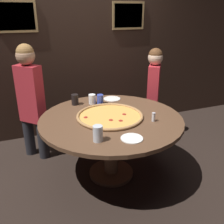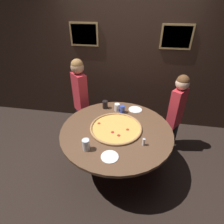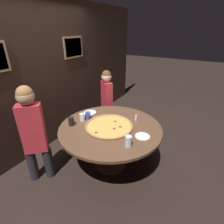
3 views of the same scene
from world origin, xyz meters
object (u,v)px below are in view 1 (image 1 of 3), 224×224
white_plate_beside_cup (132,138)px  diner_side_right (31,96)px  diner_far_right (153,90)px  drink_cup_far_right (98,134)px  drink_cup_far_left (100,99)px  drink_cup_centre_back (92,99)px  giant_pizza (110,116)px  white_plate_left_side (112,99)px  condiment_shaker (154,117)px  dining_table (111,128)px  drink_cup_front_edge (75,100)px

white_plate_beside_cup → diner_side_right: 1.50m
diner_far_right → drink_cup_far_right: bearing=-12.6°
diner_side_right → drink_cup_far_left: bearing=-156.2°
diner_far_right → diner_side_right: bearing=-59.6°
drink_cup_far_right → white_plate_beside_cup: drink_cup_far_right is taller
drink_cup_centre_back → drink_cup_far_left: 0.10m
giant_pizza → white_plate_left_side: (0.24, 0.55, -0.01)m
giant_pizza → condiment_shaker: condiment_shaker is taller
white_plate_beside_cup → diner_far_right: bearing=52.3°
drink_cup_far_left → condiment_shaker: (0.35, -0.70, -0.01)m
drink_cup_far_left → white_plate_beside_cup: size_ratio=0.58×
drink_cup_far_right → diner_far_right: size_ratio=0.11×
diner_far_right → condiment_shaker: bearing=5.2°
drink_cup_far_left → white_plate_beside_cup: drink_cup_far_left is taller
drink_cup_centre_back → drink_cup_far_left: (0.09, -0.04, -0.00)m
drink_cup_centre_back → diner_far_right: bearing=8.0°
giant_pizza → drink_cup_centre_back: drink_cup_centre_back is taller
dining_table → drink_cup_far_left: size_ratio=12.98×
diner_side_right → giant_pizza: bearing=-179.1°
drink_cup_far_right → diner_side_right: 1.30m
drink_cup_centre_back → drink_cup_front_edge: drink_cup_front_edge is taller
white_plate_left_side → dining_table: bearing=-112.3°
drink_cup_centre_back → drink_cup_far_right: drink_cup_far_right is taller
drink_cup_far_left → condiment_shaker: bearing=-63.6°
drink_cup_centre_back → drink_cup_front_edge: 0.21m
white_plate_beside_cup → diner_far_right: (0.89, 1.15, 0.03)m
white_plate_beside_cup → condiment_shaker: size_ratio=2.13×
dining_table → drink_cup_front_edge: drink_cup_front_edge is taller
drink_cup_centre_back → diner_far_right: (0.95, 0.13, -0.03)m
white_plate_beside_cup → giant_pizza: bearing=90.8°
drink_cup_front_edge → diner_far_right: diner_far_right is taller
white_plate_left_side → diner_far_right: bearing=5.4°
drink_cup_front_edge → white_plate_left_side: 0.51m
diner_side_right → drink_cup_centre_back: bearing=-155.7°
white_plate_left_side → diner_side_right: 1.03m
drink_cup_far_right → giant_pizza: bearing=58.0°
dining_table → drink_cup_centre_back: (-0.06, 0.49, 0.19)m
drink_cup_far_left → drink_cup_centre_back: bearing=154.5°
drink_cup_far_right → dining_table: bearing=56.3°
dining_table → giant_pizza: 0.15m
drink_cup_far_left → condiment_shaker: size_ratio=1.24×
drink_cup_far_right → condiment_shaker: drink_cup_far_right is taller
diner_side_right → white_plate_beside_cup: bearing=166.2°
drink_cup_centre_back → condiment_shaker: drink_cup_centre_back is taller
drink_cup_centre_back → dining_table: bearing=-82.7°
white_plate_beside_cup → condiment_shaker: condiment_shaker is taller
condiment_shaker → diner_side_right: 1.54m
diner_far_right → drink_cup_centre_back: bearing=-46.8°
dining_table → drink_cup_front_edge: bearing=116.8°
white_plate_beside_cup → dining_table: bearing=89.9°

